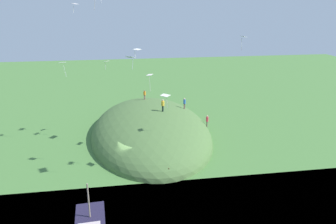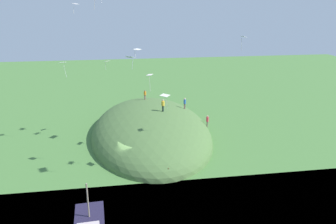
{
  "view_description": "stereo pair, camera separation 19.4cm",
  "coord_description": "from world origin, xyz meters",
  "px_view_note": "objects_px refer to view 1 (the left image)",
  "views": [
    {
      "loc": [
        -36.86,
        0.82,
        18.79
      ],
      "look_at": [
        3.08,
        -5.42,
        5.31
      ],
      "focal_mm": 34.88,
      "sensor_mm": 36.0,
      "label": 1
    },
    {
      "loc": [
        -36.89,
        0.63,
        18.79
      ],
      "look_at": [
        3.08,
        -5.42,
        5.31
      ],
      "focal_mm": 34.88,
      "sensor_mm": 36.0,
      "label": 2
    }
  ],
  "objects_px": {
    "kite_14": "(137,50)",
    "person_on_hilltop": "(145,94)",
    "mooring_post": "(169,174)",
    "person_with_child": "(184,102)",
    "kite_5": "(165,96)",
    "kite_10": "(62,63)",
    "kite_11": "(243,38)",
    "kite_3": "(150,76)",
    "kite_8": "(130,58)",
    "person_near_shore": "(207,120)",
    "kite_1": "(75,4)",
    "person_walking_path": "(163,104)",
    "kite_12": "(106,62)"
  },
  "relations": [
    {
      "from": "kite_14",
      "to": "person_on_hilltop",
      "type": "bearing_deg",
      "value": -9.15
    },
    {
      "from": "kite_14",
      "to": "mooring_post",
      "type": "bearing_deg",
      "value": -165.85
    },
    {
      "from": "person_with_child",
      "to": "kite_5",
      "type": "distance_m",
      "value": 16.04
    },
    {
      "from": "kite_10",
      "to": "kite_11",
      "type": "distance_m",
      "value": 23.51
    },
    {
      "from": "kite_10",
      "to": "kite_11",
      "type": "relative_size",
      "value": 1.26
    },
    {
      "from": "kite_3",
      "to": "kite_14",
      "type": "height_order",
      "value": "kite_14"
    },
    {
      "from": "kite_11",
      "to": "mooring_post",
      "type": "height_order",
      "value": "kite_11"
    },
    {
      "from": "kite_5",
      "to": "kite_10",
      "type": "height_order",
      "value": "kite_10"
    },
    {
      "from": "kite_8",
      "to": "kite_10",
      "type": "bearing_deg",
      "value": 42.03
    },
    {
      "from": "person_near_shore",
      "to": "person_on_hilltop",
      "type": "relative_size",
      "value": 1.17
    },
    {
      "from": "kite_11",
      "to": "kite_14",
      "type": "relative_size",
      "value": 1.23
    },
    {
      "from": "kite_1",
      "to": "person_with_child",
      "type": "bearing_deg",
      "value": -89.78
    },
    {
      "from": "person_near_shore",
      "to": "kite_1",
      "type": "relative_size",
      "value": 1.38
    },
    {
      "from": "person_near_shore",
      "to": "person_walking_path",
      "type": "bearing_deg",
      "value": 134.01
    },
    {
      "from": "person_on_hilltop",
      "to": "kite_1",
      "type": "distance_m",
      "value": 17.66
    },
    {
      "from": "kite_10",
      "to": "kite_14",
      "type": "relative_size",
      "value": 1.55
    },
    {
      "from": "person_with_child",
      "to": "kite_11",
      "type": "height_order",
      "value": "kite_11"
    },
    {
      "from": "person_near_shore",
      "to": "kite_11",
      "type": "distance_m",
      "value": 16.43
    },
    {
      "from": "mooring_post",
      "to": "kite_12",
      "type": "bearing_deg",
      "value": 25.26
    },
    {
      "from": "person_walking_path",
      "to": "person_on_hilltop",
      "type": "relative_size",
      "value": 1.15
    },
    {
      "from": "kite_8",
      "to": "mooring_post",
      "type": "bearing_deg",
      "value": -128.75
    },
    {
      "from": "kite_10",
      "to": "kite_12",
      "type": "bearing_deg",
      "value": -74.79
    },
    {
      "from": "person_with_child",
      "to": "kite_12",
      "type": "xyz_separation_m",
      "value": [
        -1.94,
        11.67,
        6.94
      ]
    },
    {
      "from": "kite_1",
      "to": "kite_10",
      "type": "distance_m",
      "value": 8.41
    },
    {
      "from": "kite_10",
      "to": "kite_14",
      "type": "bearing_deg",
      "value": -104.41
    },
    {
      "from": "kite_8",
      "to": "kite_12",
      "type": "height_order",
      "value": "kite_8"
    },
    {
      "from": "person_near_shore",
      "to": "kite_3",
      "type": "xyz_separation_m",
      "value": [
        -4.66,
        9.04,
        7.97
      ]
    },
    {
      "from": "person_on_hilltop",
      "to": "kite_8",
      "type": "bearing_deg",
      "value": -137.48
    },
    {
      "from": "kite_5",
      "to": "kite_14",
      "type": "bearing_deg",
      "value": 16.19
    },
    {
      "from": "kite_1",
      "to": "kite_11",
      "type": "relative_size",
      "value": 0.82
    },
    {
      "from": "kite_11",
      "to": "kite_14",
      "type": "xyz_separation_m",
      "value": [
        7.29,
        11.2,
        -2.01
      ]
    },
    {
      "from": "kite_11",
      "to": "kite_12",
      "type": "bearing_deg",
      "value": 53.46
    },
    {
      "from": "kite_14",
      "to": "kite_3",
      "type": "bearing_deg",
      "value": -145.37
    },
    {
      "from": "person_with_child",
      "to": "kite_8",
      "type": "height_order",
      "value": "kite_8"
    },
    {
      "from": "person_near_shore",
      "to": "person_with_child",
      "type": "xyz_separation_m",
      "value": [
        3.3,
        2.84,
        1.91
      ]
    },
    {
      "from": "kite_1",
      "to": "person_on_hilltop",
      "type": "bearing_deg",
      "value": -65.17
    },
    {
      "from": "person_on_hilltop",
      "to": "kite_12",
      "type": "relative_size",
      "value": 1.19
    },
    {
      "from": "kite_8",
      "to": "kite_12",
      "type": "distance_m",
      "value": 11.68
    },
    {
      "from": "kite_5",
      "to": "mooring_post",
      "type": "bearing_deg",
      "value": -176.17
    },
    {
      "from": "person_walking_path",
      "to": "kite_11",
      "type": "bearing_deg",
      "value": 73.34
    },
    {
      "from": "kite_10",
      "to": "kite_1",
      "type": "bearing_deg",
      "value": -29.01
    },
    {
      "from": "person_walking_path",
      "to": "kite_8",
      "type": "distance_m",
      "value": 13.51
    },
    {
      "from": "person_walking_path",
      "to": "kite_11",
      "type": "xyz_separation_m",
      "value": [
        -9.79,
        -7.58,
        10.19
      ]
    },
    {
      "from": "person_walking_path",
      "to": "kite_10",
      "type": "distance_m",
      "value": 14.79
    },
    {
      "from": "person_with_child",
      "to": "kite_10",
      "type": "relative_size",
      "value": 0.86
    },
    {
      "from": "kite_8",
      "to": "mooring_post",
      "type": "xyz_separation_m",
      "value": [
        -2.99,
        -3.72,
        -12.62
      ]
    },
    {
      "from": "kite_5",
      "to": "kite_11",
      "type": "relative_size",
      "value": 0.98
    },
    {
      "from": "person_walking_path",
      "to": "kite_8",
      "type": "xyz_separation_m",
      "value": [
        -9.52,
        4.82,
        8.28
      ]
    },
    {
      "from": "person_near_shore",
      "to": "person_with_child",
      "type": "height_order",
      "value": "person_with_child"
    },
    {
      "from": "kite_12",
      "to": "mooring_post",
      "type": "height_order",
      "value": "kite_12"
    }
  ]
}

